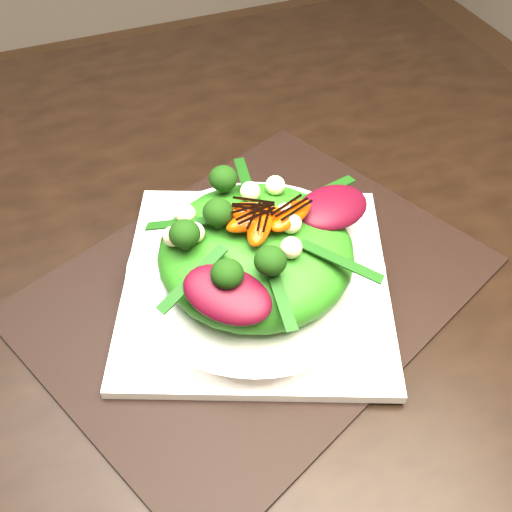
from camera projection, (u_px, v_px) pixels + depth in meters
name	position (u px, v px, depth m)	size (l,w,h in m)	color
placemat	(256.00, 286.00, 0.62)	(0.44, 0.33, 0.00)	black
plate_base	(256.00, 282.00, 0.61)	(0.27, 0.27, 0.01)	white
salad_bowl	(256.00, 272.00, 0.60)	(0.26, 0.26, 0.02)	silver
lettuce_mound	(256.00, 252.00, 0.58)	(0.19, 0.19, 0.07)	#2D7816
radicchio_leaf	(333.00, 207.00, 0.59)	(0.08, 0.05, 0.02)	#430714
orange_segment	(246.00, 204.00, 0.57)	(0.05, 0.02, 0.01)	#E53A03
broccoli_floret	(188.00, 216.00, 0.55)	(0.04, 0.04, 0.04)	black
macadamia_nut	(302.00, 245.00, 0.53)	(0.02, 0.02, 0.02)	beige
balsamic_drizzle	(246.00, 197.00, 0.57)	(0.05, 0.00, 0.00)	black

